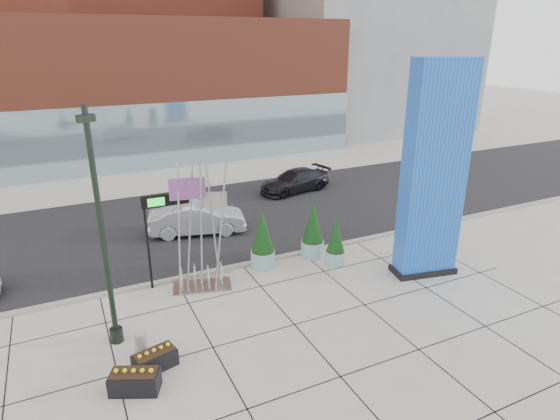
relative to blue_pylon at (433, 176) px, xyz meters
name	(u,v)px	position (x,y,z in m)	size (l,w,h in m)	color
ground	(257,317)	(-7.82, -0.15, -4.28)	(160.00, 160.00, 0.00)	#9E9991
street_asphalt	(185,224)	(-7.82, 9.85, -4.27)	(80.00, 12.00, 0.02)	black
curb_edge	(221,269)	(-7.82, 3.85, -4.22)	(80.00, 0.30, 0.12)	gray
tower_podium	(139,90)	(-6.82, 26.85, 1.22)	(34.00, 10.00, 11.00)	brown
tower_glass_front	(154,137)	(-6.82, 22.05, -1.78)	(34.00, 0.60, 5.00)	#8CA5B2
building_grey_parking	(360,43)	(18.18, 31.85, 4.72)	(20.00, 18.00, 18.00)	slate
blue_pylon	(433,176)	(0.00, 0.00, 0.00)	(2.84, 1.66, 8.87)	blue
lamp_post	(105,255)	(-12.59, 0.58, -1.10)	(0.53, 0.43, 7.79)	black
public_art_sculpture	(201,256)	(-8.96, 2.85, -2.91)	(2.53, 1.70, 5.25)	#ABADB0
concrete_bollard	(141,343)	(-11.96, -0.44, -3.91)	(0.39, 0.39, 0.75)	gray
overhead_street_sign	(162,208)	(-10.16, 3.65, -0.96)	(1.83, 0.21, 3.87)	black
round_planter_east	(336,242)	(-3.01, 2.30, -3.25)	(0.88, 0.88, 2.20)	#86B4AD
round_planter_mid	(313,231)	(-3.52, 3.45, -3.03)	(1.06, 1.06, 2.65)	#86B4AD
round_planter_west	(263,240)	(-6.02, 3.45, -3.02)	(1.06, 1.06, 2.66)	#86B4AD
box_planter_north	(135,381)	(-12.43, -2.09, -3.94)	(1.54, 1.20, 0.76)	black
box_planter_south	(155,359)	(-11.71, -1.35, -3.96)	(1.40, 0.93, 0.70)	black
car_silver_mid	(197,219)	(-7.54, 8.35, -3.48)	(1.70, 4.86, 1.60)	#B1B3B9
car_dark_east	(295,181)	(0.21, 12.45, -3.57)	(1.99, 4.90, 1.42)	black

